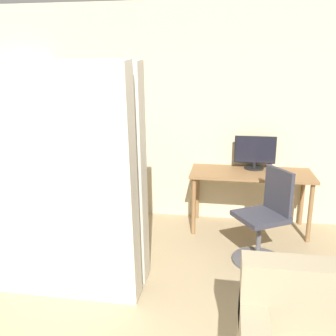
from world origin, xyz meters
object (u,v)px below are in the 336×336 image
at_px(bookshelf, 24,142).
at_px(mattress_near, 58,188).
at_px(monitor, 255,152).
at_px(mattress_far, 74,176).
at_px(office_chair, 264,224).

height_order(bookshelf, mattress_near, bookshelf).
distance_m(monitor, bookshelf, 3.05).
bearing_deg(mattress_near, bookshelf, 126.10).
relative_size(mattress_near, mattress_far, 1.00).
distance_m(mattress_near, mattress_far, 0.34).
relative_size(monitor, bookshelf, 0.25).
bearing_deg(mattress_far, monitor, 42.36).
distance_m(office_chair, mattress_far, 1.93).
height_order(office_chair, bookshelf, bookshelf).
bearing_deg(bookshelf, monitor, -0.69).
height_order(monitor, mattress_near, mattress_near).
bearing_deg(mattress_far, bookshelf, 131.62).
height_order(monitor, bookshelf, bookshelf).
height_order(monitor, mattress_far, mattress_far).
bearing_deg(bookshelf, mattress_near, -53.90).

